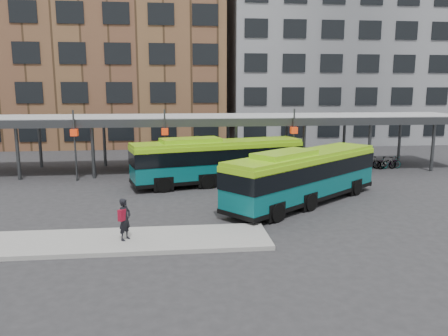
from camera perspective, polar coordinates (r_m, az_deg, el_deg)
ground at (r=21.27m, az=0.02°, el=-6.56°), size 120.00×120.00×0.00m
boarding_island at (r=18.56m, az=-16.27°, el=-9.24°), size 14.00×3.00×0.18m
canopy at (r=33.25m, az=-2.51°, el=6.39°), size 40.00×6.53×4.80m
building_brick at (r=53.03m, az=-15.19°, el=15.18°), size 26.00×14.00×22.00m
building_grey at (r=55.45m, az=13.37°, el=13.99°), size 24.00×14.00×20.00m
bus_front at (r=24.02m, az=10.47°, el=-0.88°), size 10.06×8.74×3.04m
bus_rear at (r=28.49m, az=-0.86°, el=1.10°), size 11.48×5.18×3.10m
pedestrian at (r=17.99m, az=-12.84°, el=-6.52°), size 0.66×0.74×1.70m
bike_rack at (r=36.09m, az=18.51°, el=0.70°), size 5.17×1.59×1.05m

